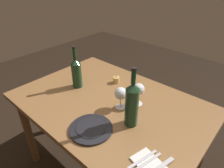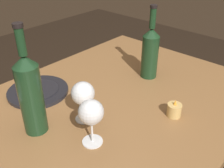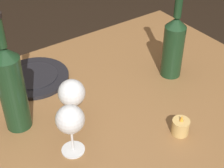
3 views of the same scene
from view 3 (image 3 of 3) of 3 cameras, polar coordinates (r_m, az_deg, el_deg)
name	(u,v)px [view 3 (image 3 of 3)]	position (r m, az deg, el deg)	size (l,w,h in m)	color
dining_table	(101,129)	(1.17, -1.90, -7.46)	(1.30, 0.90, 0.74)	olive
wine_glass_left	(70,120)	(0.90, -6.97, -6.03)	(0.08, 0.08, 0.16)	white
wine_glass_right	(71,93)	(1.00, -6.81, -1.54)	(0.08, 0.08, 0.15)	white
wine_bottle	(174,45)	(1.21, 10.23, 6.42)	(0.07, 0.07, 0.32)	#19381E
wine_bottle_second	(12,87)	(1.00, -16.41, -0.48)	(0.08, 0.08, 0.37)	#19381E
votive_candle	(180,127)	(1.03, 11.32, -7.05)	(0.05, 0.05, 0.07)	#DBB266
dinner_plate	(34,77)	(1.26, -12.84, 1.12)	(0.25, 0.25, 0.02)	black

